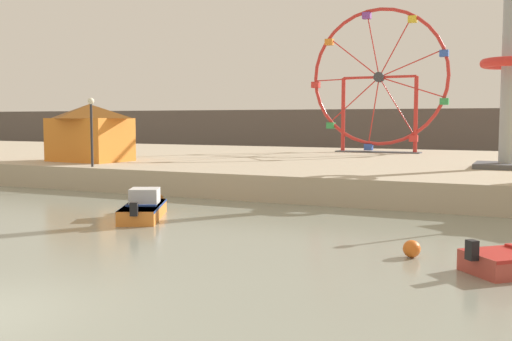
{
  "coord_description": "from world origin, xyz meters",
  "views": [
    {
      "loc": [
        8.84,
        -7.22,
        3.45
      ],
      "look_at": [
        1.0,
        9.76,
        1.86
      ],
      "focal_mm": 42.19,
      "sensor_mm": 36.0,
      "label": 1
    }
  ],
  "objects_px": {
    "carnival_booth_orange_canopy": "(90,132)",
    "promenade_lamp_near": "(91,121)",
    "ferris_wheel_red_frame": "(379,80)",
    "drop_tower_steel_tower": "(510,37)",
    "mooring_buoy_orange": "(412,249)",
    "motorboat_orange_hull": "(146,207)"
  },
  "relations": [
    {
      "from": "motorboat_orange_hull",
      "to": "promenade_lamp_near",
      "type": "relative_size",
      "value": 1.26
    },
    {
      "from": "carnival_booth_orange_canopy",
      "to": "promenade_lamp_near",
      "type": "xyz_separation_m",
      "value": [
        2.76,
        -3.14,
        0.6
      ]
    },
    {
      "from": "motorboat_orange_hull",
      "to": "promenade_lamp_near",
      "type": "xyz_separation_m",
      "value": [
        -7.07,
        5.56,
        3.05
      ]
    },
    {
      "from": "ferris_wheel_red_frame",
      "to": "promenade_lamp_near",
      "type": "xyz_separation_m",
      "value": [
        -9.73,
        -18.58,
        -2.78
      ]
    },
    {
      "from": "ferris_wheel_red_frame",
      "to": "drop_tower_steel_tower",
      "type": "height_order",
      "value": "drop_tower_steel_tower"
    },
    {
      "from": "motorboat_orange_hull",
      "to": "ferris_wheel_red_frame",
      "type": "bearing_deg",
      "value": -32.33
    },
    {
      "from": "drop_tower_steel_tower",
      "to": "promenade_lamp_near",
      "type": "xyz_separation_m",
      "value": [
        -18.48,
        -7.57,
        -3.92
      ]
    },
    {
      "from": "mooring_buoy_orange",
      "to": "carnival_booth_orange_canopy",
      "type": "bearing_deg",
      "value": 150.01
    },
    {
      "from": "drop_tower_steel_tower",
      "to": "promenade_lamp_near",
      "type": "relative_size",
      "value": 4.59
    },
    {
      "from": "carnival_booth_orange_canopy",
      "to": "mooring_buoy_orange",
      "type": "height_order",
      "value": "carnival_booth_orange_canopy"
    },
    {
      "from": "motorboat_orange_hull",
      "to": "promenade_lamp_near",
      "type": "distance_m",
      "value": 9.49
    },
    {
      "from": "ferris_wheel_red_frame",
      "to": "promenade_lamp_near",
      "type": "height_order",
      "value": "ferris_wheel_red_frame"
    },
    {
      "from": "ferris_wheel_red_frame",
      "to": "promenade_lamp_near",
      "type": "bearing_deg",
      "value": -117.64
    },
    {
      "from": "carnival_booth_orange_canopy",
      "to": "mooring_buoy_orange",
      "type": "xyz_separation_m",
      "value": [
        19.73,
        -11.38,
        -2.56
      ]
    },
    {
      "from": "ferris_wheel_red_frame",
      "to": "promenade_lamp_near",
      "type": "relative_size",
      "value": 2.97
    },
    {
      "from": "carnival_booth_orange_canopy",
      "to": "promenade_lamp_near",
      "type": "distance_m",
      "value": 4.22
    },
    {
      "from": "ferris_wheel_red_frame",
      "to": "carnival_booth_orange_canopy",
      "type": "height_order",
      "value": "ferris_wheel_red_frame"
    },
    {
      "from": "ferris_wheel_red_frame",
      "to": "mooring_buoy_orange",
      "type": "distance_m",
      "value": 28.41
    },
    {
      "from": "ferris_wheel_red_frame",
      "to": "mooring_buoy_orange",
      "type": "bearing_deg",
      "value": -74.91
    },
    {
      "from": "drop_tower_steel_tower",
      "to": "ferris_wheel_red_frame",
      "type": "bearing_deg",
      "value": 128.49
    },
    {
      "from": "promenade_lamp_near",
      "to": "ferris_wheel_red_frame",
      "type": "bearing_deg",
      "value": 62.36
    },
    {
      "from": "drop_tower_steel_tower",
      "to": "carnival_booth_orange_canopy",
      "type": "relative_size",
      "value": 3.23
    }
  ]
}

